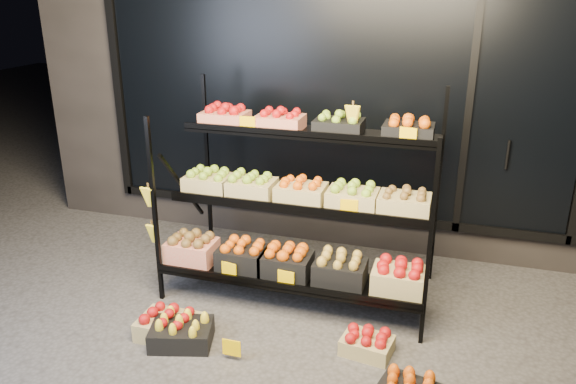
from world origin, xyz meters
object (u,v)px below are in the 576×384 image
(floor_crate_midleft, at_px, (181,331))
(floor_crate_midright, at_px, (367,342))
(floor_crate_left, at_px, (169,324))
(display_rack, at_px, (297,203))

(floor_crate_midleft, height_order, floor_crate_midright, floor_crate_midleft)
(floor_crate_midright, bearing_deg, floor_crate_left, -162.36)
(floor_crate_midleft, bearing_deg, floor_crate_midright, -3.24)
(floor_crate_midright, bearing_deg, floor_crate_midleft, -159.15)
(display_rack, bearing_deg, floor_crate_midright, -43.31)
(floor_crate_left, height_order, floor_crate_midright, floor_crate_left)
(display_rack, xyz_separation_m, floor_crate_left, (-0.71, -0.87, -0.69))
(floor_crate_midleft, bearing_deg, display_rack, 42.47)
(floor_crate_left, bearing_deg, floor_crate_midright, 8.71)
(floor_crate_left, height_order, floor_crate_midleft, floor_crate_midleft)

